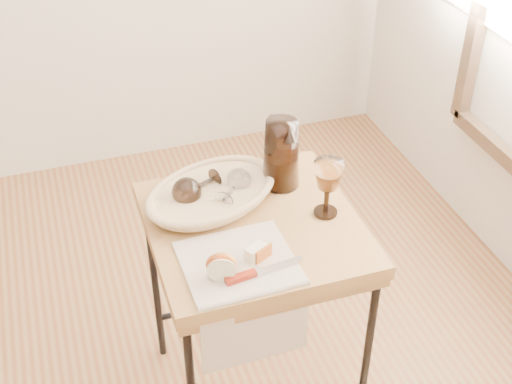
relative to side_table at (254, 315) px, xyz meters
name	(u,v)px	position (x,y,z in m)	size (l,w,h in m)	color
side_table	(254,315)	(0.00, 0.00, 0.00)	(0.59, 0.59, 0.75)	brown
tea_towel	(238,262)	(-0.09, -0.15, 0.38)	(0.29, 0.26, 0.01)	beige
bread_basket	(212,195)	(-0.09, 0.13, 0.40)	(0.37, 0.26, 0.05)	tan
goblet_lying_a	(199,186)	(-0.12, 0.14, 0.43)	(0.14, 0.09, 0.09)	#302118
goblet_lying_b	(232,189)	(-0.03, 0.11, 0.42)	(0.12, 0.08, 0.08)	white
pitcher	(281,154)	(0.14, 0.15, 0.48)	(0.15, 0.23, 0.26)	black
wine_goblet	(327,189)	(0.21, -0.03, 0.46)	(0.09, 0.09, 0.18)	white
apple_half	(221,265)	(-0.15, -0.19, 0.42)	(0.08, 0.04, 0.07)	#AD0704
apple_wedge	(256,252)	(-0.04, -0.15, 0.40)	(0.06, 0.03, 0.04)	beige
table_knife	(261,270)	(-0.05, -0.21, 0.39)	(0.21, 0.02, 0.02)	silver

